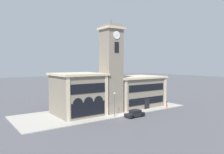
{
  "coord_description": "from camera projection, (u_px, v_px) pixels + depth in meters",
  "views": [
    {
      "loc": [
        -27.53,
        -34.16,
        10.76
      ],
      "look_at": [
        -1.18,
        2.45,
        8.02
      ],
      "focal_mm": 35.0,
      "sensor_mm": 36.0,
      "label": 1
    }
  ],
  "objects": [
    {
      "name": "ground_plane",
      "position": [
        124.0,
        117.0,
        44.37
      ],
      "size": [
        300.0,
        300.0,
        0.0
      ],
      "primitive_type": "plane",
      "color": "#4C4C51"
    },
    {
      "name": "sidewalk_kerb",
      "position": [
        105.0,
        110.0,
        49.9
      ],
      "size": [
        39.43,
        13.64,
        0.15
      ],
      "color": "#A39E93",
      "rests_on": "ground_plane"
    },
    {
      "name": "clock_tower",
      "position": [
        111.0,
        69.0,
        47.32
      ],
      "size": [
        4.52,
        4.52,
        20.29
      ],
      "color": "gray",
      "rests_on": "ground_plane"
    },
    {
      "name": "fire_hydrant",
      "position": [
        167.0,
        106.0,
        52.51
      ],
      "size": [
        0.22,
        0.22,
        0.87
      ],
      "color": "red",
      "rests_on": "sidewalk_kerb"
    },
    {
      "name": "town_hall_right_wing",
      "position": [
        134.0,
        91.0,
        55.06
      ],
      "size": [
        14.2,
        9.89,
        7.63
      ],
      "color": "gray",
      "rests_on": "ground_plane"
    },
    {
      "name": "street_lamp",
      "position": [
        115.0,
        100.0,
        43.58
      ],
      "size": [
        0.36,
        0.36,
        4.88
      ],
      "color": "#4C4C51",
      "rests_on": "sidewalk_kerb"
    },
    {
      "name": "town_hall_left_wing",
      "position": [
        78.0,
        94.0,
        45.83
      ],
      "size": [
        9.86,
        9.89,
        8.81
      ],
      "color": "gray",
      "rests_on": "ground_plane"
    },
    {
      "name": "parked_car_near",
      "position": [
        135.0,
        113.0,
        44.17
      ],
      "size": [
        4.1,
        1.93,
        1.41
      ],
      "rotation": [
        0.0,
        0.0,
        3.15
      ],
      "color": "black",
      "rests_on": "ground_plane"
    }
  ]
}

